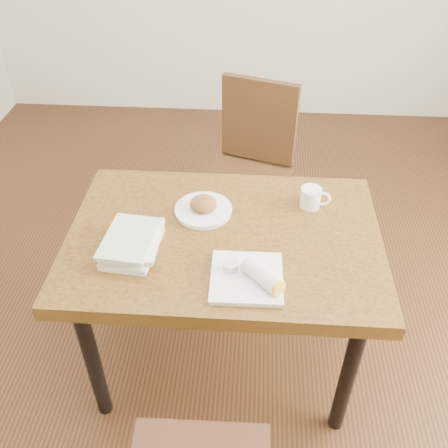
# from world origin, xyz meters

# --- Properties ---
(ground) EXTENTS (4.00, 5.00, 0.01)m
(ground) POSITION_xyz_m (0.00, 0.00, -0.01)
(ground) COLOR #472814
(ground) RESTS_ON ground
(table) EXTENTS (1.17, 0.81, 0.75)m
(table) POSITION_xyz_m (0.00, 0.00, 0.66)
(table) COLOR brown
(table) RESTS_ON ground
(chair_far) EXTENTS (0.53, 0.53, 0.95)m
(chair_far) POSITION_xyz_m (0.08, 0.84, 0.55)
(chair_far) COLOR #472C14
(chair_far) RESTS_ON ground
(plate_scone) EXTENTS (0.23, 0.23, 0.07)m
(plate_scone) POSITION_xyz_m (-0.09, 0.13, 0.77)
(plate_scone) COLOR white
(plate_scone) RESTS_ON table
(coffee_mug) EXTENTS (0.12, 0.08, 0.08)m
(coffee_mug) POSITION_xyz_m (0.33, 0.20, 0.79)
(coffee_mug) COLOR white
(coffee_mug) RESTS_ON table
(plate_burrito) EXTENTS (0.25, 0.25, 0.08)m
(plate_burrito) POSITION_xyz_m (0.11, -0.24, 0.77)
(plate_burrito) COLOR white
(plate_burrito) RESTS_ON table
(book_stack) EXTENTS (0.20, 0.27, 0.07)m
(book_stack) POSITION_xyz_m (-0.32, -0.11, 0.78)
(book_stack) COLOR white
(book_stack) RESTS_ON table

